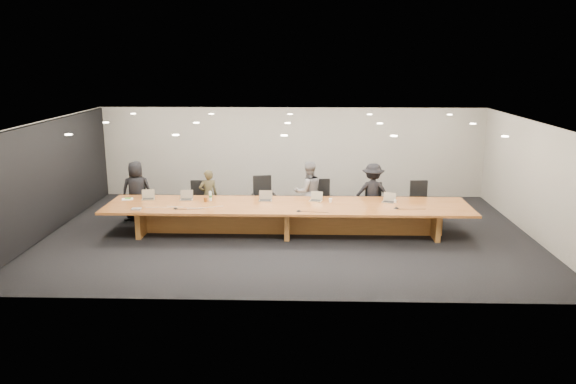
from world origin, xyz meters
The scene contains 29 objects.
ground centered at (0.00, 0.00, 0.00)m, with size 12.00×12.00×0.00m, color black.
back_wall centered at (0.00, 4.00, 1.40)m, with size 12.00×0.02×2.80m, color beige.
left_wall_panel centered at (-5.94, 0.00, 1.37)m, with size 0.08×7.84×2.74m, color black.
conference_table centered at (0.00, 0.00, 0.52)m, with size 9.00×1.80×0.75m.
chair_far_left centered at (-4.14, 1.15, 0.55)m, with size 0.56×0.56×1.10m, color black, non-canonical shape.
chair_left centered at (-2.48, 1.25, 0.53)m, with size 0.54×0.54×1.06m, color black, non-canonical shape.
chair_mid_left centered at (-0.69, 1.28, 0.60)m, with size 0.61×0.61×1.20m, color black, non-canonical shape.
chair_mid_right centered at (0.90, 1.30, 0.55)m, with size 0.56×0.56×1.11m, color black, non-canonical shape.
chair_right centered at (2.28, 1.19, 0.53)m, with size 0.53×0.53×1.05m, color black, non-canonical shape.
chair_far_right centered at (3.51, 1.15, 0.56)m, with size 0.57×0.57×1.12m, color black, non-canonical shape.
person_a centered at (-4.11, 1.14, 0.81)m, with size 0.79×0.51×1.61m, color black.
person_b centered at (-2.17, 1.14, 0.70)m, with size 0.51×0.33×1.39m, color #34301C.
person_c centered at (0.52, 1.13, 0.82)m, with size 0.79×0.62×1.63m, color slate.
person_d centered at (2.24, 1.20, 0.79)m, with size 1.02×0.58×1.57m, color black.
laptop_a centered at (-3.60, 0.40, 0.88)m, with size 0.32×0.23×0.25m, color #B8AA8C, non-canonical shape.
laptop_b centered at (-2.61, 0.38, 0.88)m, with size 0.32×0.23×0.25m, color tan, non-canonical shape.
laptop_c centered at (-0.58, 0.35, 0.88)m, with size 0.33×0.24×0.26m, color tan, non-canonical shape.
laptop_d centered at (0.70, 0.38, 0.87)m, with size 0.30×0.22×0.24m, color beige, non-canonical shape.
laptop_e centered at (2.53, 0.30, 0.87)m, with size 0.31×0.23×0.25m, color tan, non-canonical shape.
water_bottle centered at (-1.97, 0.32, 0.87)m, with size 0.08×0.08×0.24m, color silver.
amber_mug centered at (-2.08, 0.21, 0.80)m, with size 0.09×0.09×0.11m, color brown.
paper_cup_near centered at (1.07, 0.27, 0.80)m, with size 0.08×0.08×0.10m, color silver.
paper_cup_far centered at (2.70, 0.26, 0.79)m, with size 0.07×0.07×0.08m, color white.
notepad centered at (-4.13, 0.40, 0.76)m, with size 0.28×0.22×0.02m, color white.
lime_gadget centered at (-4.13, 0.41, 0.78)m, with size 0.14×0.08×0.02m, color green.
av_box centered at (-3.61, -0.59, 0.77)m, with size 0.22×0.17×0.03m, color #A1A1A5.
mic_left centered at (-2.69, -0.47, 0.76)m, with size 0.12×0.12×0.03m, color black.
mic_center centered at (0.28, -0.62, 0.77)m, with size 0.13×0.13×0.03m, color black.
mic_right centered at (2.64, -0.29, 0.77)m, with size 0.13×0.13×0.03m, color black.
Camera 1 is at (0.42, -13.43, 4.29)m, focal length 35.00 mm.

